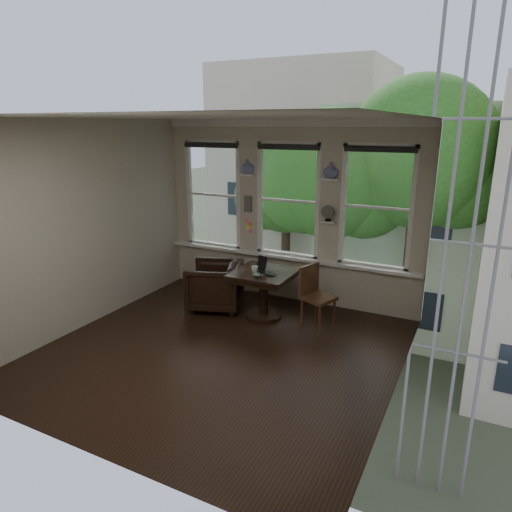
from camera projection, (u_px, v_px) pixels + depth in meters
The scene contains 25 objects.
ground at pixel (221, 351), 6.10m from camera, with size 4.50×4.50×0.00m, color black.
ceiling at pixel (216, 117), 5.27m from camera, with size 4.50×4.50×0.00m, color silver.
wall_back at pixel (289, 212), 7.62m from camera, with size 4.50×4.50×0.00m, color #BAB49F.
wall_front at pixel (77, 303), 3.76m from camera, with size 4.50×4.50×0.00m, color #BAB49F.
wall_left at pixel (87, 225), 6.66m from camera, with size 4.50×4.50×0.00m, color #BAB49F.
wall_right at pixel (405, 267), 4.71m from camera, with size 4.50×4.50×0.00m, color #BAB49F.
window_left at pixel (214, 195), 8.19m from camera, with size 1.10×0.12×1.90m, color white, non-canonical shape.
window_center at pixel (289, 201), 7.56m from camera, with size 1.10×0.12×1.90m, color white, non-canonical shape.
window_right at pixel (377, 207), 6.93m from camera, with size 1.10×0.12×1.90m, color white, non-canonical shape.
shelf_left at pixel (247, 175), 7.68m from camera, with size 0.26×0.16×0.03m, color white.
shelf_right at pixel (330, 179), 7.05m from camera, with size 0.26×0.16×0.03m, color white.
intercom at pixel (248, 204), 7.84m from camera, with size 0.14×0.06×0.28m, color #59544F.
sticky_notes at pixel (249, 224), 7.94m from camera, with size 0.16×0.01×0.24m, color pink, non-canonical shape.
desk_fan at pixel (328, 216), 7.19m from camera, with size 0.20×0.20×0.24m, color #59544F, non-canonical shape.
vase_left at pixel (247, 166), 7.64m from camera, with size 0.24×0.24×0.25m, color silver.
vase_right at pixel (331, 170), 7.01m from camera, with size 0.24×0.24×0.25m, color silver.
table at pixel (264, 295), 7.07m from camera, with size 0.90×0.90×0.75m, color black, non-canonical shape.
armchair_left at pixel (215, 286), 7.43m from camera, with size 0.83×0.85×0.77m, color black.
cushion_red at pixel (215, 282), 7.41m from camera, with size 0.45×0.45×0.06m, color maroon.
side_chair_right at pixel (319, 298), 6.72m from camera, with size 0.42×0.42×0.92m, color #4A261A, non-canonical shape.
laptop at pixel (265, 274), 6.82m from camera, with size 0.30×0.19×0.02m, color black.
mug at pixel (255, 269), 6.91m from camera, with size 0.11×0.11×0.10m, color white.
drinking_glass at pixel (257, 275), 6.67m from camera, with size 0.13×0.13×0.10m, color white.
tablet at pixel (262, 263), 7.03m from camera, with size 0.16×0.02×0.22m, color black.
papers at pixel (259, 272), 6.94m from camera, with size 0.22×0.30×0.00m, color silver.
Camera 1 is at (2.90, -4.71, 2.92)m, focal length 32.00 mm.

